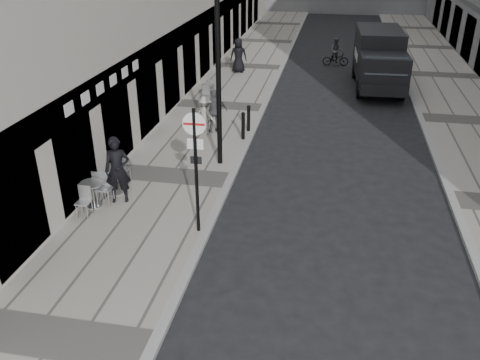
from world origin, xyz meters
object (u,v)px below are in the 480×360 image
object	(u,v)px
lamppost	(218,59)
panel_van	(379,56)
walking_man	(118,170)
cyclist	(336,55)
sign_post	(196,156)

from	to	relation	value
lamppost	panel_van	distance (m)	12.86
walking_man	cyclist	world-z (taller)	walking_man
cyclist	lamppost	bearing A→B (deg)	-108.03
sign_post	cyclist	xyz separation A→B (m)	(3.32, 20.00, -1.71)
panel_van	cyclist	xyz separation A→B (m)	(-2.20, 4.33, -0.96)
panel_van	cyclist	world-z (taller)	panel_van
sign_post	panel_van	world-z (taller)	sign_post
lamppost	walking_man	bearing A→B (deg)	-125.79
cyclist	walking_man	bearing A→B (deg)	-112.47
walking_man	lamppost	bearing A→B (deg)	35.88
sign_post	cyclist	world-z (taller)	sign_post
walking_man	sign_post	bearing A→B (deg)	-41.82
panel_van	sign_post	bearing A→B (deg)	-111.83
walking_man	panel_van	world-z (taller)	panel_van
walking_man	cyclist	distance (m)	19.77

